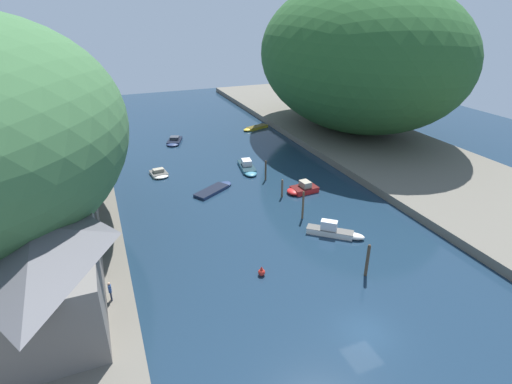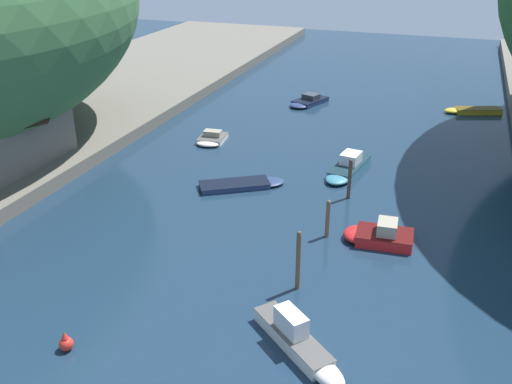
{
  "view_description": "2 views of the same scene",
  "coord_description": "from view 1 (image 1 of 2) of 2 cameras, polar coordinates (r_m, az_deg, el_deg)",
  "views": [
    {
      "loc": [
        -15.89,
        -17.67,
        22.19
      ],
      "look_at": [
        -0.37,
        20.94,
        2.42
      ],
      "focal_mm": 28.0,
      "sensor_mm": 36.0,
      "label": 1
    },
    {
      "loc": [
        10.09,
        -6.67,
        17.18
      ],
      "look_at": [
        -0.58,
        23.21,
        2.17
      ],
      "focal_mm": 40.0,
      "sensor_mm": 36.0,
      "label": 2
    }
  ],
  "objects": [
    {
      "name": "boat_yellow_tender",
      "position": [
        51.83,
        6.54,
        0.44
      ],
      "size": [
        4.2,
        2.38,
        1.44
      ],
      "rotation": [
        0.0,
        0.0,
        1.64
      ],
      "color": "red",
      "rests_on": "water_surface"
    },
    {
      "name": "water_surface",
      "position": [
        54.93,
        -3.17,
        1.54
      ],
      "size": [
        130.0,
        130.0,
        0.0
      ],
      "primitive_type": "plane",
      "color": "#192D42",
      "rests_on": "ground"
    },
    {
      "name": "boat_open_rowboat",
      "position": [
        71.67,
        -11.61,
        7.11
      ],
      "size": [
        3.72,
        5.28,
        0.99
      ],
      "rotation": [
        0.0,
        0.0,
        2.77
      ],
      "color": "navy",
      "rests_on": "water_surface"
    },
    {
      "name": "boat_far_upstream",
      "position": [
        58.15,
        -13.64,
        2.54
      ],
      "size": [
        2.43,
        3.45,
        0.92
      ],
      "rotation": [
        0.0,
        0.0,
        3.25
      ],
      "color": "silver",
      "rests_on": "water_surface"
    },
    {
      "name": "mooring_post_farthest",
      "position": [
        54.68,
        1.38,
        3.11
      ],
      "size": [
        0.25,
        0.25,
        2.88
      ],
      "color": "#4C3D2D",
      "rests_on": "water_surface"
    },
    {
      "name": "mooring_post_middle",
      "position": [
        45.02,
        6.73,
        -1.85
      ],
      "size": [
        0.24,
        0.24,
        3.38
      ],
      "color": "brown",
      "rests_on": "water_surface"
    },
    {
      "name": "mooring_post_nearest",
      "position": [
        37.06,
        15.64,
        -9.35
      ],
      "size": [
        0.29,
        0.29,
        3.26
      ],
      "color": "#4C3D2D",
      "rests_on": "water_surface"
    },
    {
      "name": "boat_white_cruiser",
      "position": [
        58.51,
        -1.21,
        3.54
      ],
      "size": [
        2.71,
        6.37,
        1.33
      ],
      "rotation": [
        0.0,
        0.0,
        2.99
      ],
      "color": "teal",
      "rests_on": "water_surface"
    },
    {
      "name": "boat_navy_launch",
      "position": [
        42.82,
        11.26,
        -5.58
      ],
      "size": [
        5.37,
        4.76,
        1.65
      ],
      "rotation": [
        0.0,
        0.0,
        4.02
      ],
      "color": "silver",
      "rests_on": "water_surface"
    },
    {
      "name": "hillside_right",
      "position": [
        75.46,
        14.21,
        18.33
      ],
      "size": [
        31.35,
        43.9,
        25.6
      ],
      "color": "#285628",
      "rests_on": "right_bank"
    },
    {
      "name": "channel_buoy_near",
      "position": [
        36.46,
        0.81,
        -11.34
      ],
      "size": [
        0.64,
        0.64,
        0.96
      ],
      "color": "red",
      "rests_on": "water_surface"
    },
    {
      "name": "waterfront_building",
      "position": [
        32.54,
        -28.08,
        -10.04
      ],
      "size": [
        7.94,
        13.67,
        7.59
      ],
      "color": "slate",
      "rests_on": "left_bank"
    },
    {
      "name": "right_bank",
      "position": [
        67.39,
        18.75,
        5.27
      ],
      "size": [
        22.0,
        120.0,
        1.03
      ],
      "color": "#666056",
      "rests_on": "ground"
    },
    {
      "name": "person_on_quay",
      "position": [
        33.86,
        -20.13,
        -13.02
      ],
      "size": [
        0.23,
        0.39,
        1.69
      ],
      "rotation": [
        0.0,
        0.0,
        1.54
      ],
      "color": "#282D3D",
      "rests_on": "left_bank"
    },
    {
      "name": "mooring_post_fourth",
      "position": [
        49.96,
        3.76,
        0.54
      ],
      "size": [
        0.26,
        0.26,
        2.43
      ],
      "color": "brown",
      "rests_on": "water_surface"
    },
    {
      "name": "left_bank",
      "position": [
        53.43,
        -31.19,
        -2.47
      ],
      "size": [
        22.0,
        120.0,
        1.03
      ],
      "color": "#666056",
      "rests_on": "ground"
    },
    {
      "name": "boat_small_dinghy",
      "position": [
        78.27,
        -0.22,
        9.13
      ],
      "size": [
        5.72,
        3.26,
        0.51
      ],
      "rotation": [
        0.0,
        0.0,
        1.91
      ],
      "color": "gold",
      "rests_on": "water_surface"
    },
    {
      "name": "boathouse_shed",
      "position": [
        45.8,
        -25.36,
        -1.41
      ],
      "size": [
        6.01,
        10.07,
        4.64
      ],
      "color": "slate",
      "rests_on": "left_bank"
    },
    {
      "name": "boat_mid_channel",
      "position": [
        52.38,
        -5.84,
        0.43
      ],
      "size": [
        6.16,
        4.81,
        0.38
      ],
      "rotation": [
        0.0,
        0.0,
        5.28
      ],
      "color": "navy",
      "rests_on": "water_surface"
    }
  ]
}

